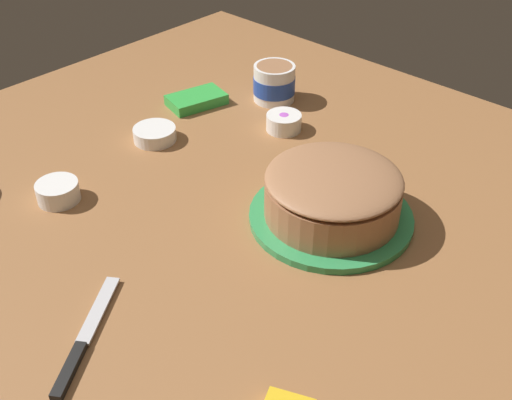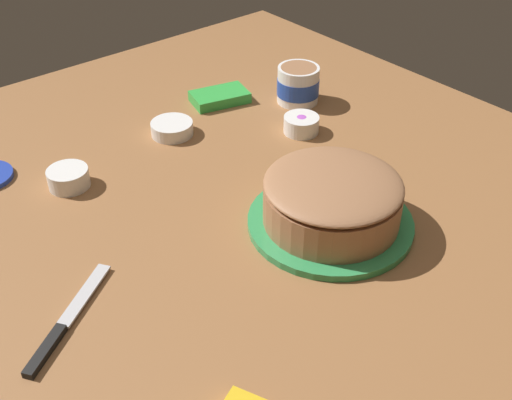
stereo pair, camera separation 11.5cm
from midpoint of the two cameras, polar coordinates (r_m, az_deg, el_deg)
ground_plane at (r=1.18m, az=-6.40°, el=-1.26°), size 1.54×1.54×0.00m
frosted_cake at (r=1.13m, az=4.10°, el=0.13°), size 0.30×0.30×0.11m
frosting_tub at (r=1.54m, az=-0.49°, el=10.59°), size 0.10×0.10×0.09m
spreading_knife at (r=0.99m, az=-18.90°, el=-12.44°), size 0.21×0.15×0.01m
sprinkle_bowl_pink at (r=1.27m, az=-20.10°, el=0.68°), size 0.08×0.08×0.04m
sprinkle_bowl_rainbow at (r=1.42m, az=0.23°, el=7.11°), size 0.08×0.08×0.04m
sprinkle_bowl_orange at (r=1.41m, az=-11.53°, el=5.84°), size 0.09×0.09×0.03m
candy_box_lower at (r=1.55m, az=-7.59°, el=8.98°), size 0.15×0.11×0.03m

